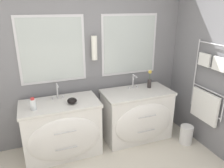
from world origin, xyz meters
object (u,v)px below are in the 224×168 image
toiletry_bottle (33,104)px  amenity_bowl (72,101)px  waste_bin (186,134)px  vanity_right (137,115)px  vanity_left (62,129)px  flower_vase (150,81)px

toiletry_bottle → amenity_bowl: (0.50, 0.01, -0.04)m
waste_bin → vanity_right: bearing=146.6°
vanity_right → amenity_bowl: amenity_bowl is taller
vanity_left → flower_vase: flower_vase is taller
toiletry_bottle → vanity_left: bearing=9.9°
toiletry_bottle → waste_bin: 2.32m
amenity_bowl → flower_vase: (1.29, 0.16, 0.08)m
toiletry_bottle → waste_bin: size_ratio=0.56×
amenity_bowl → flower_vase: size_ratio=0.45×
vanity_right → waste_bin: 0.82m
vanity_right → waste_bin: size_ratio=3.64×
amenity_bowl → flower_vase: 1.30m
vanity_right → amenity_bowl: (-1.03, -0.05, 0.43)m
amenity_bowl → toiletry_bottle: bearing=-178.6°
toiletry_bottle → waste_bin: bearing=-9.6°
vanity_left → waste_bin: (1.84, -0.43, -0.25)m
vanity_left → waste_bin: bearing=-13.1°
vanity_right → waste_bin: (0.65, -0.43, -0.25)m
toiletry_bottle → vanity_right: bearing=2.2°
vanity_left → waste_bin: 1.90m
vanity_left → vanity_right: size_ratio=1.00×
vanity_left → flower_vase: 1.54m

